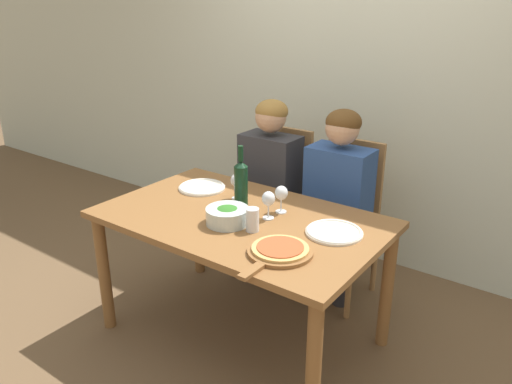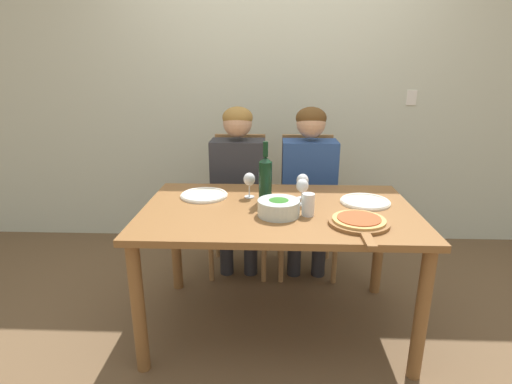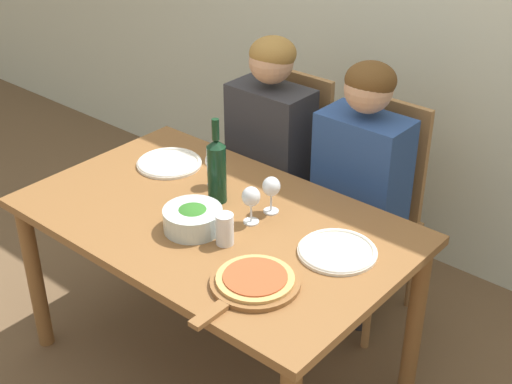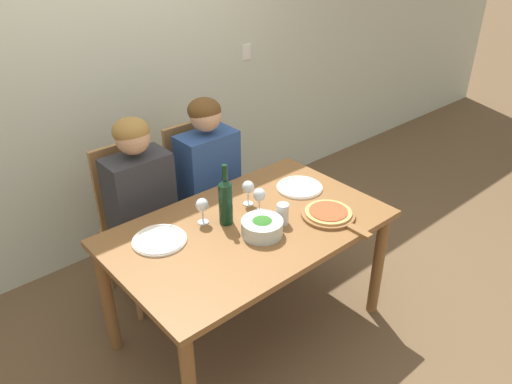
{
  "view_description": "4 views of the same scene",
  "coord_description": "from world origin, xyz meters",
  "px_view_note": "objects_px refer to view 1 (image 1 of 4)",
  "views": [
    {
      "loc": [
        1.48,
        -1.9,
        1.83
      ],
      "look_at": [
        0.11,
        -0.01,
        0.92
      ],
      "focal_mm": 35.0,
      "sensor_mm": 36.0,
      "label": 1
    },
    {
      "loc": [
        -0.04,
        -2.07,
        1.5
      ],
      "look_at": [
        -0.13,
        0.09,
        0.81
      ],
      "focal_mm": 28.0,
      "sensor_mm": 36.0,
      "label": 2
    },
    {
      "loc": [
        1.62,
        -1.66,
        2.18
      ],
      "look_at": [
        0.1,
        0.12,
        0.84
      ],
      "focal_mm": 50.0,
      "sensor_mm": 36.0,
      "label": 3
    },
    {
      "loc": [
        -1.45,
        -1.72,
        2.24
      ],
      "look_at": [
        0.06,
        0.0,
        0.93
      ],
      "focal_mm": 35.0,
      "sensor_mm": 36.0,
      "label": 4
    }
  ],
  "objects_px": {
    "dinner_plate_left": "(202,187)",
    "wine_glass_left": "(237,182)",
    "chair_left": "(278,198)",
    "wine_glass_centre": "(268,200)",
    "person_woman": "(269,174)",
    "broccoli_bowl": "(228,216)",
    "dinner_plate_right": "(334,232)",
    "water_tumbler": "(252,220)",
    "wine_glass_right": "(281,194)",
    "person_man": "(337,190)",
    "pizza_on_board": "(279,251)",
    "wine_bottle": "(241,183)",
    "chair_right": "(344,216)"
  },
  "relations": [
    {
      "from": "pizza_on_board",
      "to": "wine_glass_centre",
      "type": "distance_m",
      "value": 0.4
    },
    {
      "from": "chair_right",
      "to": "wine_glass_right",
      "type": "relative_size",
      "value": 6.69
    },
    {
      "from": "person_man",
      "to": "dinner_plate_left",
      "type": "distance_m",
      "value": 0.82
    },
    {
      "from": "dinner_plate_right",
      "to": "water_tumbler",
      "type": "relative_size",
      "value": 2.37
    },
    {
      "from": "wine_glass_centre",
      "to": "water_tumbler",
      "type": "xyz_separation_m",
      "value": [
        0.02,
        -0.17,
        -0.05
      ]
    },
    {
      "from": "chair_left",
      "to": "person_man",
      "type": "distance_m",
      "value": 0.56
    },
    {
      "from": "dinner_plate_left",
      "to": "wine_glass_centre",
      "type": "height_order",
      "value": "wine_glass_centre"
    },
    {
      "from": "water_tumbler",
      "to": "chair_left",
      "type": "bearing_deg",
      "value": 115.96
    },
    {
      "from": "broccoli_bowl",
      "to": "chair_right",
      "type": "bearing_deg",
      "value": 75.83
    },
    {
      "from": "wine_glass_left",
      "to": "chair_right",
      "type": "bearing_deg",
      "value": 56.31
    },
    {
      "from": "chair_right",
      "to": "pizza_on_board",
      "type": "relative_size",
      "value": 2.29
    },
    {
      "from": "chair_left",
      "to": "pizza_on_board",
      "type": "relative_size",
      "value": 2.29
    },
    {
      "from": "chair_left",
      "to": "dinner_plate_right",
      "type": "xyz_separation_m",
      "value": [
        0.77,
        -0.67,
        0.23
      ]
    },
    {
      "from": "person_woman",
      "to": "person_man",
      "type": "relative_size",
      "value": 1.0
    },
    {
      "from": "broccoli_bowl",
      "to": "dinner_plate_right",
      "type": "xyz_separation_m",
      "value": [
        0.49,
        0.21,
        -0.03
      ]
    },
    {
      "from": "broccoli_bowl",
      "to": "wine_glass_centre",
      "type": "bearing_deg",
      "value": 53.09
    },
    {
      "from": "wine_glass_right",
      "to": "dinner_plate_right",
      "type": "bearing_deg",
      "value": -10.55
    },
    {
      "from": "broccoli_bowl",
      "to": "dinner_plate_left",
      "type": "relative_size",
      "value": 0.78
    },
    {
      "from": "person_man",
      "to": "dinner_plate_right",
      "type": "xyz_separation_m",
      "value": [
        0.27,
        -0.56,
        0.01
      ]
    },
    {
      "from": "person_woman",
      "to": "dinner_plate_left",
      "type": "relative_size",
      "value": 4.38
    },
    {
      "from": "broccoli_bowl",
      "to": "dinner_plate_right",
      "type": "bearing_deg",
      "value": 23.48
    },
    {
      "from": "chair_left",
      "to": "wine_glass_left",
      "type": "bearing_deg",
      "value": -79.81
    },
    {
      "from": "dinner_plate_right",
      "to": "water_tumbler",
      "type": "xyz_separation_m",
      "value": [
        -0.34,
        -0.21,
        0.05
      ]
    },
    {
      "from": "dinner_plate_left",
      "to": "chair_left",
      "type": "bearing_deg",
      "value": 74.35
    },
    {
      "from": "chair_right",
      "to": "dinner_plate_left",
      "type": "bearing_deg",
      "value": -138.57
    },
    {
      "from": "wine_glass_left",
      "to": "pizza_on_board",
      "type": "bearing_deg",
      "value": -36.13
    },
    {
      "from": "chair_left",
      "to": "wine_bottle",
      "type": "bearing_deg",
      "value": -73.39
    },
    {
      "from": "person_woman",
      "to": "broccoli_bowl",
      "type": "bearing_deg",
      "value": -70.06
    },
    {
      "from": "person_man",
      "to": "pizza_on_board",
      "type": "bearing_deg",
      "value": -79.37
    },
    {
      "from": "broccoli_bowl",
      "to": "wine_glass_right",
      "type": "xyz_separation_m",
      "value": [
        0.14,
        0.28,
        0.06
      ]
    },
    {
      "from": "person_woman",
      "to": "dinner_plate_left",
      "type": "distance_m",
      "value": 0.5
    },
    {
      "from": "dinner_plate_left",
      "to": "pizza_on_board",
      "type": "distance_m",
      "value": 0.93
    },
    {
      "from": "chair_right",
      "to": "person_man",
      "type": "relative_size",
      "value": 0.82
    },
    {
      "from": "wine_glass_left",
      "to": "water_tumbler",
      "type": "height_order",
      "value": "wine_glass_left"
    },
    {
      "from": "dinner_plate_left",
      "to": "wine_glass_left",
      "type": "height_order",
      "value": "wine_glass_left"
    },
    {
      "from": "person_woman",
      "to": "pizza_on_board",
      "type": "distance_m",
      "value": 1.11
    },
    {
      "from": "chair_left",
      "to": "pizza_on_board",
      "type": "bearing_deg",
      "value": -56.33
    },
    {
      "from": "chair_right",
      "to": "dinner_plate_left",
      "type": "relative_size",
      "value": 3.59
    },
    {
      "from": "dinner_plate_left",
      "to": "wine_glass_left",
      "type": "bearing_deg",
      "value": -0.94
    },
    {
      "from": "chair_left",
      "to": "wine_glass_centre",
      "type": "distance_m",
      "value": 0.89
    },
    {
      "from": "dinner_plate_left",
      "to": "water_tumbler",
      "type": "xyz_separation_m",
      "value": [
        0.6,
        -0.29,
        0.05
      ]
    },
    {
      "from": "chair_right",
      "to": "pizza_on_board",
      "type": "xyz_separation_m",
      "value": [
        0.17,
        -1.01,
        0.23
      ]
    },
    {
      "from": "broccoli_bowl",
      "to": "person_man",
      "type": "bearing_deg",
      "value": 73.75
    },
    {
      "from": "chair_left",
      "to": "person_woman",
      "type": "xyz_separation_m",
      "value": [
        0.0,
        -0.12,
        0.21
      ]
    },
    {
      "from": "wine_glass_centre",
      "to": "person_woman",
      "type": "bearing_deg",
      "value": 124.47
    },
    {
      "from": "person_man",
      "to": "broccoli_bowl",
      "type": "distance_m",
      "value": 0.8
    },
    {
      "from": "wine_bottle",
      "to": "pizza_on_board",
      "type": "distance_m",
      "value": 0.59
    },
    {
      "from": "person_woman",
      "to": "pizza_on_board",
      "type": "height_order",
      "value": "person_woman"
    },
    {
      "from": "chair_left",
      "to": "chair_right",
      "type": "distance_m",
      "value": 0.5
    },
    {
      "from": "person_man",
      "to": "wine_bottle",
      "type": "height_order",
      "value": "person_man"
    }
  ]
}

